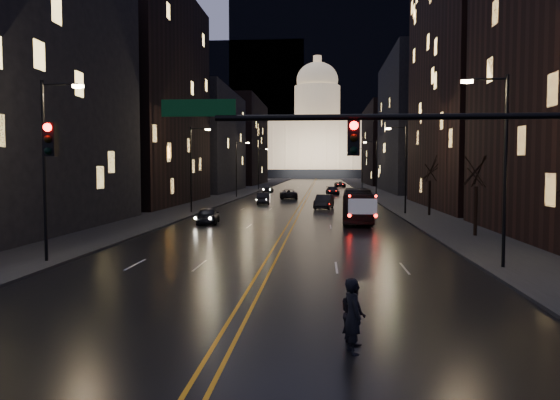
% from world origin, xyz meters
% --- Properties ---
extents(ground, '(900.00, 900.00, 0.00)m').
position_xyz_m(ground, '(0.00, 0.00, 0.00)').
color(ground, black).
rests_on(ground, ground).
extents(road, '(20.00, 320.00, 0.02)m').
position_xyz_m(road, '(0.00, 130.00, 0.01)').
color(road, black).
rests_on(road, ground).
extents(sidewalk_left, '(8.00, 320.00, 0.16)m').
position_xyz_m(sidewalk_left, '(-14.00, 130.00, 0.08)').
color(sidewalk_left, black).
rests_on(sidewalk_left, ground).
extents(sidewalk_right, '(8.00, 320.00, 0.16)m').
position_xyz_m(sidewalk_right, '(14.00, 130.00, 0.08)').
color(sidewalk_right, black).
rests_on(sidewalk_right, ground).
extents(center_line, '(0.62, 320.00, 0.01)m').
position_xyz_m(center_line, '(0.00, 130.00, 0.03)').
color(center_line, orange).
rests_on(center_line, road).
extents(building_left_mid, '(12.00, 30.00, 28.00)m').
position_xyz_m(building_left_mid, '(-21.00, 54.00, 14.00)').
color(building_left_mid, black).
rests_on(building_left_mid, ground).
extents(building_left_far, '(12.00, 34.00, 20.00)m').
position_xyz_m(building_left_far, '(-21.00, 92.00, 10.00)').
color(building_left_far, black).
rests_on(building_left_far, ground).
extents(building_left_dist, '(12.00, 40.00, 24.00)m').
position_xyz_m(building_left_dist, '(-21.00, 140.00, 12.00)').
color(building_left_dist, black).
rests_on(building_left_dist, ground).
extents(building_right_tall, '(12.00, 30.00, 38.00)m').
position_xyz_m(building_right_tall, '(21.00, 50.00, 19.00)').
color(building_right_tall, black).
rests_on(building_right_tall, ground).
extents(building_right_mid, '(12.00, 34.00, 26.00)m').
position_xyz_m(building_right_mid, '(21.00, 92.00, 13.00)').
color(building_right_mid, black).
rests_on(building_right_mid, ground).
extents(building_right_dist, '(12.00, 40.00, 22.00)m').
position_xyz_m(building_right_dist, '(21.00, 140.00, 11.00)').
color(building_right_dist, black).
rests_on(building_right_dist, ground).
extents(mountain_ridge, '(520.00, 60.00, 130.00)m').
position_xyz_m(mountain_ridge, '(40.00, 380.00, 65.00)').
color(mountain_ridge, black).
rests_on(mountain_ridge, ground).
extents(capitol, '(90.00, 50.00, 58.50)m').
position_xyz_m(capitol, '(0.00, 250.00, 17.15)').
color(capitol, black).
rests_on(capitol, ground).
extents(traffic_signal, '(17.29, 0.45, 7.00)m').
position_xyz_m(traffic_signal, '(5.91, -0.00, 5.10)').
color(traffic_signal, black).
rests_on(traffic_signal, ground).
extents(streetlamp_right_near, '(2.13, 0.25, 9.00)m').
position_xyz_m(streetlamp_right_near, '(10.81, 10.00, 5.08)').
color(streetlamp_right_near, black).
rests_on(streetlamp_right_near, ground).
extents(streetlamp_left_near, '(2.13, 0.25, 9.00)m').
position_xyz_m(streetlamp_left_near, '(-10.81, 10.00, 5.08)').
color(streetlamp_left_near, black).
rests_on(streetlamp_left_near, ground).
extents(streetlamp_right_mid, '(2.13, 0.25, 9.00)m').
position_xyz_m(streetlamp_right_mid, '(10.81, 40.00, 5.08)').
color(streetlamp_right_mid, black).
rests_on(streetlamp_right_mid, ground).
extents(streetlamp_left_mid, '(2.13, 0.25, 9.00)m').
position_xyz_m(streetlamp_left_mid, '(-10.81, 40.00, 5.08)').
color(streetlamp_left_mid, black).
rests_on(streetlamp_left_mid, ground).
extents(streetlamp_right_far, '(2.13, 0.25, 9.00)m').
position_xyz_m(streetlamp_right_far, '(10.81, 70.00, 5.08)').
color(streetlamp_right_far, black).
rests_on(streetlamp_right_far, ground).
extents(streetlamp_left_far, '(2.13, 0.25, 9.00)m').
position_xyz_m(streetlamp_left_far, '(-10.81, 70.00, 5.08)').
color(streetlamp_left_far, black).
rests_on(streetlamp_left_far, ground).
extents(streetlamp_right_dist, '(2.13, 0.25, 9.00)m').
position_xyz_m(streetlamp_right_dist, '(10.81, 100.00, 5.08)').
color(streetlamp_right_dist, black).
rests_on(streetlamp_right_dist, ground).
extents(streetlamp_left_dist, '(2.13, 0.25, 9.00)m').
position_xyz_m(streetlamp_left_dist, '(-10.81, 100.00, 5.08)').
color(streetlamp_left_dist, black).
rests_on(streetlamp_left_dist, ground).
extents(tree_right_mid, '(2.40, 2.40, 6.65)m').
position_xyz_m(tree_right_mid, '(13.00, 22.00, 4.53)').
color(tree_right_mid, black).
rests_on(tree_right_mid, ground).
extents(tree_right_far, '(2.40, 2.40, 6.65)m').
position_xyz_m(tree_right_far, '(13.00, 38.00, 4.53)').
color(tree_right_far, black).
rests_on(tree_right_far, ground).
extents(bus, '(2.96, 10.63, 2.93)m').
position_xyz_m(bus, '(5.70, 32.13, 1.47)').
color(bus, black).
rests_on(bus, ground).
extents(oncoming_car_a, '(2.19, 4.48, 1.47)m').
position_xyz_m(oncoming_car_a, '(-7.00, 29.42, 0.74)').
color(oncoming_car_a, black).
rests_on(oncoming_car_a, ground).
extents(oncoming_car_b, '(1.99, 4.74, 1.52)m').
position_xyz_m(oncoming_car_b, '(-5.01, 54.42, 0.76)').
color(oncoming_car_b, black).
rests_on(oncoming_car_b, ground).
extents(oncoming_car_c, '(3.12, 5.70, 1.51)m').
position_xyz_m(oncoming_car_c, '(-2.50, 66.90, 0.76)').
color(oncoming_car_c, black).
rests_on(oncoming_car_c, ground).
extents(oncoming_car_d, '(1.84, 4.45, 1.29)m').
position_xyz_m(oncoming_car_d, '(-7.76, 87.73, 0.64)').
color(oncoming_car_d, black).
rests_on(oncoming_car_d, ground).
extents(receding_car_a, '(2.44, 5.26, 1.67)m').
position_xyz_m(receding_car_a, '(2.82, 47.08, 0.84)').
color(receding_car_a, black).
rests_on(receding_car_a, ground).
extents(receding_car_b, '(2.10, 4.15, 1.35)m').
position_xyz_m(receding_car_b, '(8.50, 64.01, 0.68)').
color(receding_car_b, black).
rests_on(receding_car_b, ground).
extents(receding_car_c, '(2.57, 5.21, 1.46)m').
position_xyz_m(receding_car_c, '(4.42, 80.56, 0.73)').
color(receding_car_c, black).
rests_on(receding_car_c, ground).
extents(receding_car_d, '(2.86, 5.27, 1.40)m').
position_xyz_m(receding_car_d, '(6.97, 118.42, 0.70)').
color(receding_car_d, black).
rests_on(receding_car_d, ground).
extents(pedestrian_a, '(0.69, 0.84, 1.96)m').
position_xyz_m(pedestrian_a, '(3.40, -2.00, 0.98)').
color(pedestrian_a, black).
rests_on(pedestrian_a, ground).
extents(pedestrian_b, '(0.69, 0.90, 1.65)m').
position_xyz_m(pedestrian_b, '(3.46, -1.15, 0.83)').
color(pedestrian_b, black).
rests_on(pedestrian_b, ground).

